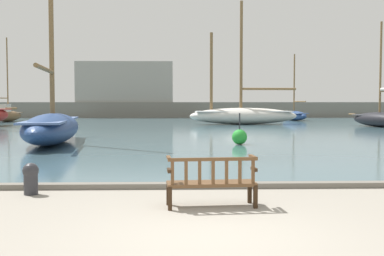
{
  "coord_description": "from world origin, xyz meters",
  "views": [
    {
      "loc": [
        -0.46,
        -6.65,
        1.89
      ],
      "look_at": [
        0.08,
        10.0,
        1.0
      ],
      "focal_mm": 45.0,
      "sensor_mm": 36.0,
      "label": 1
    }
  ],
  "objects": [
    {
      "name": "ground_plane",
      "position": [
        0.0,
        0.0,
        0.0
      ],
      "size": [
        160.0,
        160.0,
        0.0
      ],
      "primitive_type": "plane",
      "color": "gray"
    },
    {
      "name": "sailboat_nearest_starboard",
      "position": [
        5.05,
        32.7,
        0.91
      ],
      "size": [
        9.08,
        2.97,
        10.04
      ],
      "color": "silver",
      "rests_on": "harbor_water"
    },
    {
      "name": "harbor_water",
      "position": [
        0.0,
        44.0,
        0.04
      ],
      "size": [
        100.0,
        80.0,
        0.08
      ],
      "primitive_type": "cube",
      "color": "#476670",
      "rests_on": "ground"
    },
    {
      "name": "sailboat_mid_port",
      "position": [
        14.52,
        27.98,
        0.74
      ],
      "size": [
        3.27,
        6.28,
        7.67
      ],
      "color": "black",
      "rests_on": "harbor_water"
    },
    {
      "name": "park_bench",
      "position": [
        0.17,
        1.94,
        0.47
      ],
      "size": [
        1.64,
        0.64,
        0.92
      ],
      "color": "#322113",
      "rests_on": "ground"
    },
    {
      "name": "channel_buoy",
      "position": [
        2.25,
        13.82,
        0.41
      ],
      "size": [
        0.65,
        0.65,
        1.35
      ],
      "color": "green",
      "rests_on": "harbor_water"
    },
    {
      "name": "mooring_bollard",
      "position": [
        -3.45,
        3.23,
        0.36
      ],
      "size": [
        0.33,
        0.33,
        0.66
      ],
      "color": "#2D2D33",
      "rests_on": "ground"
    },
    {
      "name": "sailboat_far_port",
      "position": [
        11.42,
        41.29,
        0.62
      ],
      "size": [
        2.19,
        5.91,
        6.63
      ],
      "color": "navy",
      "rests_on": "harbor_water"
    },
    {
      "name": "sailboat_nearest_port",
      "position": [
        -16.3,
        38.97,
        0.7
      ],
      "size": [
        1.7,
        5.5,
        7.86
      ],
      "color": "brown",
      "rests_on": "harbor_water"
    },
    {
      "name": "sailboat_far_starboard",
      "position": [
        -5.93,
        14.63,
        0.85
      ],
      "size": [
        3.1,
        9.0,
        10.53
      ],
      "color": "navy",
      "rests_on": "harbor_water"
    },
    {
      "name": "far_breakwater",
      "position": [
        -2.03,
        50.85,
        1.98
      ],
      "size": [
        53.74,
        2.4,
        6.69
      ],
      "color": "slate",
      "rests_on": "ground"
    },
    {
      "name": "quay_edge_kerb",
      "position": [
        0.0,
        3.85,
        0.06
      ],
      "size": [
        40.0,
        0.3,
        0.12
      ],
      "primitive_type": "cube",
      "color": "slate",
      "rests_on": "ground"
    }
  ]
}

